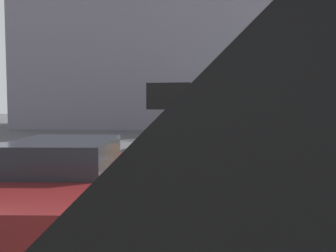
{
  "coord_description": "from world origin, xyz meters",
  "views": [
    {
      "loc": [
        0.84,
        2.35,
        2.03
      ],
      "look_at": [
        0.43,
        6.87,
        1.72
      ],
      "focal_mm": 38.57,
      "sensor_mm": 36.0,
      "label": 1
    }
  ],
  "objects_px": {
    "pickup_car": "(61,182)",
    "traffic_cone_curbside": "(171,160)",
    "traffic_cone_mid_lane": "(163,223)",
    "traffic_cone_far_lane": "(162,178)",
    "highway_guide_sign": "(254,78)",
    "arrow_board_trailer": "(168,145)",
    "box_truck": "(241,106)"
  },
  "relations": [
    {
      "from": "traffic_cone_far_lane",
      "to": "traffic_cone_curbside",
      "type": "distance_m",
      "value": 2.67
    },
    {
      "from": "box_truck",
      "to": "traffic_cone_far_lane",
      "type": "height_order",
      "value": "box_truck"
    },
    {
      "from": "highway_guide_sign",
      "to": "traffic_cone_mid_lane",
      "type": "relative_size",
      "value": 7.53
    },
    {
      "from": "arrow_board_trailer",
      "to": "pickup_car",
      "type": "relative_size",
      "value": 0.58
    },
    {
      "from": "arrow_board_trailer",
      "to": "highway_guide_sign",
      "type": "xyz_separation_m",
      "value": [
        4.3,
        9.17,
        2.94
      ]
    },
    {
      "from": "box_truck",
      "to": "traffic_cone_far_lane",
      "type": "bearing_deg",
      "value": -107.56
    },
    {
      "from": "traffic_cone_mid_lane",
      "to": "traffic_cone_far_lane",
      "type": "bearing_deg",
      "value": 96.08
    },
    {
      "from": "pickup_car",
      "to": "traffic_cone_curbside",
      "type": "distance_m",
      "value": 4.99
    },
    {
      "from": "pickup_car",
      "to": "traffic_cone_mid_lane",
      "type": "xyz_separation_m",
      "value": [
        1.79,
        -0.81,
        -0.37
      ]
    },
    {
      "from": "arrow_board_trailer",
      "to": "pickup_car",
      "type": "distance_m",
      "value": 7.09
    },
    {
      "from": "arrow_board_trailer",
      "to": "pickup_car",
      "type": "bearing_deg",
      "value": -99.53
    },
    {
      "from": "highway_guide_sign",
      "to": "traffic_cone_curbside",
      "type": "distance_m",
      "value": 12.48
    },
    {
      "from": "highway_guide_sign",
      "to": "traffic_cone_far_lane",
      "type": "xyz_separation_m",
      "value": [
        -3.99,
        -14.07,
        -3.07
      ]
    },
    {
      "from": "traffic_cone_far_lane",
      "to": "highway_guide_sign",
      "type": "bearing_deg",
      "value": 74.18
    },
    {
      "from": "pickup_car",
      "to": "highway_guide_sign",
      "type": "distance_m",
      "value": 17.28
    },
    {
      "from": "box_truck",
      "to": "traffic_cone_far_lane",
      "type": "distance_m",
      "value": 8.83
    },
    {
      "from": "pickup_car",
      "to": "traffic_cone_far_lane",
      "type": "height_order",
      "value": "pickup_car"
    },
    {
      "from": "traffic_cone_mid_lane",
      "to": "traffic_cone_far_lane",
      "type": "xyz_separation_m",
      "value": [
        -0.31,
        2.9,
        0.03
      ]
    },
    {
      "from": "pickup_car",
      "to": "traffic_cone_curbside",
      "type": "bearing_deg",
      "value": 72.95
    },
    {
      "from": "traffic_cone_mid_lane",
      "to": "highway_guide_sign",
      "type": "bearing_deg",
      "value": 77.77
    },
    {
      "from": "arrow_board_trailer",
      "to": "traffic_cone_mid_lane",
      "type": "xyz_separation_m",
      "value": [
        0.62,
        -7.8,
        -0.15
      ]
    },
    {
      "from": "traffic_cone_mid_lane",
      "to": "traffic_cone_far_lane",
      "type": "distance_m",
      "value": 2.91
    },
    {
      "from": "arrow_board_trailer",
      "to": "box_truck",
      "type": "height_order",
      "value": "box_truck"
    },
    {
      "from": "traffic_cone_curbside",
      "to": "pickup_car",
      "type": "bearing_deg",
      "value": -107.05
    },
    {
      "from": "pickup_car",
      "to": "traffic_cone_far_lane",
      "type": "distance_m",
      "value": 2.58
    },
    {
      "from": "traffic_cone_far_lane",
      "to": "traffic_cone_curbside",
      "type": "xyz_separation_m",
      "value": [
        -0.03,
        2.67,
        -0.05
      ]
    },
    {
      "from": "arrow_board_trailer",
      "to": "traffic_cone_curbside",
      "type": "relative_size",
      "value": 4.37
    },
    {
      "from": "pickup_car",
      "to": "traffic_cone_curbside",
      "type": "relative_size",
      "value": 7.58
    },
    {
      "from": "arrow_board_trailer",
      "to": "box_truck",
      "type": "relative_size",
      "value": 0.34
    },
    {
      "from": "arrow_board_trailer",
      "to": "highway_guide_sign",
      "type": "relative_size",
      "value": 0.54
    },
    {
      "from": "traffic_cone_far_lane",
      "to": "traffic_cone_mid_lane",
      "type": "bearing_deg",
      "value": -83.92
    },
    {
      "from": "arrow_board_trailer",
      "to": "traffic_cone_far_lane",
      "type": "relative_size",
      "value": 3.77
    }
  ]
}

